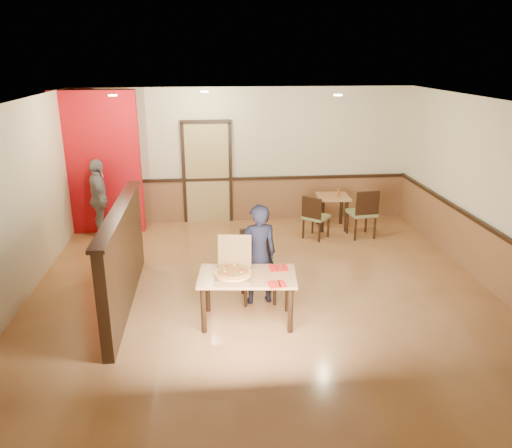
{
  "coord_description": "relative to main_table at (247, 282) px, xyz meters",
  "views": [
    {
      "loc": [
        -0.76,
        -6.81,
        3.44
      ],
      "look_at": [
        -0.11,
        0.0,
        1.09
      ],
      "focal_mm": 35.0,
      "sensor_mm": 36.0,
      "label": 1
    }
  ],
  "objects": [
    {
      "name": "back_door",
      "position": [
        -0.49,
        4.33,
        0.47
      ],
      "size": [
        0.9,
        0.06,
        2.1
      ],
      "primitive_type": "cube",
      "color": "tan",
      "rests_on": "wall_back"
    },
    {
      "name": "diner",
      "position": [
        0.2,
        0.55,
        0.16
      ],
      "size": [
        0.59,
        0.44,
        1.48
      ],
      "primitive_type": "imported",
      "rotation": [
        0.0,
        0.0,
        3.31
      ],
      "color": "black",
      "rests_on": "floor"
    },
    {
      "name": "wainscot_back",
      "position": [
        0.31,
        4.34,
        -0.13
      ],
      "size": [
        7.0,
        0.04,
        0.9
      ],
      "primitive_type": "cube",
      "color": "brown",
      "rests_on": "floor"
    },
    {
      "name": "napkin_near",
      "position": [
        0.35,
        -0.31,
        0.11
      ],
      "size": [
        0.24,
        0.24,
        0.01
      ],
      "rotation": [
        0.0,
        0.0,
        0.1
      ],
      "color": "red",
      "rests_on": "main_table"
    },
    {
      "name": "diner_chair",
      "position": [
        0.21,
        0.7,
        -0.02
      ],
      "size": [
        0.53,
        0.53,
        1.03
      ],
      "rotation": [
        0.0,
        0.0,
        0.03
      ],
      "color": "olive",
      "rests_on": "floor"
    },
    {
      "name": "wall_right",
      "position": [
        3.81,
        0.87,
        0.82
      ],
      "size": [
        0.0,
        7.0,
        7.0
      ],
      "primitive_type": "plane",
      "rotation": [
        1.57,
        0.0,
        -1.57
      ],
      "color": "beige",
      "rests_on": "floor"
    },
    {
      "name": "red_accent_panel",
      "position": [
        -2.59,
        3.87,
        0.82
      ],
      "size": [
        1.6,
        0.2,
        2.78
      ],
      "primitive_type": "cube",
      "color": "red",
      "rests_on": "floor"
    },
    {
      "name": "spot_b",
      "position": [
        -0.49,
        3.37,
        2.2
      ],
      "size": [
        0.14,
        0.14,
        0.02
      ],
      "primitive_type": "cylinder",
      "color": "#FAEDAF",
      "rests_on": "ceiling"
    },
    {
      "name": "wall_left",
      "position": [
        -3.19,
        0.87,
        0.82
      ],
      "size": [
        0.0,
        7.0,
        7.0
      ],
      "primitive_type": "plane",
      "rotation": [
        1.57,
        0.0,
        1.57
      ],
      "color": "beige",
      "rests_on": "floor"
    },
    {
      "name": "passerby",
      "position": [
        -2.58,
        3.56,
        0.2
      ],
      "size": [
        0.66,
        0.98,
        1.55
      ],
      "primitive_type": "imported",
      "rotation": [
        0.0,
        0.0,
        1.92
      ],
      "color": "gray",
      "rests_on": "floor"
    },
    {
      "name": "pizza_box",
      "position": [
        -0.18,
        0.02,
        0.17
      ],
      "size": [
        0.51,
        0.58,
        0.47
      ],
      "rotation": [
        0.0,
        0.0,
        -0.13
      ],
      "color": "brown",
      "rests_on": "main_table"
    },
    {
      "name": "spot_a",
      "position": [
        -1.99,
        2.67,
        2.2
      ],
      "size": [
        0.14,
        0.14,
        0.02
      ],
      "primitive_type": "cylinder",
      "color": "#FAEDAF",
      "rests_on": "ceiling"
    },
    {
      "name": "wall_back",
      "position": [
        0.31,
        4.37,
        0.82
      ],
      "size": [
        7.0,
        0.0,
        7.0
      ],
      "primitive_type": "plane",
      "rotation": [
        1.57,
        0.0,
        0.0
      ],
      "color": "beige",
      "rests_on": "floor"
    },
    {
      "name": "side_chair_right",
      "position": [
        2.5,
        3.02,
        -0.04
      ],
      "size": [
        0.54,
        0.54,
        0.98
      ],
      "rotation": [
        0.0,
        0.0,
        3.26
      ],
      "color": "olive",
      "rests_on": "floor"
    },
    {
      "name": "wainscot_right",
      "position": [
        3.78,
        0.87,
        -0.13
      ],
      "size": [
        0.04,
        7.0,
        0.9
      ],
      "primitive_type": "cube",
      "color": "brown",
      "rests_on": "floor"
    },
    {
      "name": "booth_partition",
      "position": [
        -1.69,
        0.67,
        0.16
      ],
      "size": [
        0.2,
        3.1,
        1.44
      ],
      "color": "black",
      "rests_on": "floor"
    },
    {
      "name": "chair_rail_back",
      "position": [
        0.31,
        4.32,
        0.34
      ],
      "size": [
        7.0,
        0.06,
        0.06
      ],
      "primitive_type": "cube",
      "color": "black",
      "rests_on": "wall_back"
    },
    {
      "name": "spot_c",
      "position": [
        1.71,
        2.37,
        2.2
      ],
      "size": [
        0.14,
        0.14,
        0.02
      ],
      "primitive_type": "cylinder",
      "color": "#FAEDAF",
      "rests_on": "ceiling"
    },
    {
      "name": "pizza",
      "position": [
        -0.18,
        -0.03,
        0.16
      ],
      "size": [
        0.64,
        0.64,
        0.03
      ],
      "primitive_type": "cylinder",
      "rotation": [
        0.0,
        0.0,
        0.4
      ],
      "color": "#F4AD58",
      "rests_on": "pizza_box"
    },
    {
      "name": "main_table",
      "position": [
        0.0,
        0.0,
        0.0
      ],
      "size": [
        1.34,
        0.84,
        0.68
      ],
      "rotation": [
        0.0,
        0.0,
        -0.09
      ],
      "color": "tan",
      "rests_on": "floor"
    },
    {
      "name": "floor",
      "position": [
        0.31,
        0.87,
        -0.58
      ],
      "size": [
        7.0,
        7.0,
        0.0
      ],
      "primitive_type": "plane",
      "color": "#BE7E4A",
      "rests_on": "ground"
    },
    {
      "name": "side_chair_left",
      "position": [
        1.55,
        3.04,
        -0.1
      ],
      "size": [
        0.61,
        0.61,
        0.87
      ],
      "rotation": [
        0.0,
        0.0,
        2.41
      ],
      "color": "olive",
      "rests_on": "floor"
    },
    {
      "name": "ceiling",
      "position": [
        0.31,
        0.87,
        2.22
      ],
      "size": [
        7.0,
        7.0,
        0.0
      ],
      "primitive_type": "plane",
      "rotation": [
        3.14,
        0.0,
        0.0
      ],
      "color": "black",
      "rests_on": "wall_back"
    },
    {
      "name": "side_table",
      "position": [
        2.04,
        3.64,
        -0.06
      ],
      "size": [
        0.67,
        0.67,
        0.69
      ],
      "rotation": [
        0.0,
        0.0,
        -0.05
      ],
      "color": "tan",
      "rests_on": "floor"
    },
    {
      "name": "condiment",
      "position": [
        2.12,
        3.54,
        0.19
      ],
      "size": [
        0.06,
        0.06,
        0.15
      ],
      "primitive_type": "cylinder",
      "color": "brown",
      "rests_on": "side_table"
    },
    {
      "name": "chair_rail_right",
      "position": [
        3.76,
        0.87,
        0.34
      ],
      "size": [
        0.06,
        7.0,
        0.06
      ],
      "primitive_type": "cube",
      "color": "black",
      "rests_on": "wall_right"
    },
    {
      "name": "napkin_far",
      "position": [
        0.44,
        0.18,
        0.11
      ],
      "size": [
        0.25,
        0.25,
        0.01
      ],
      "rotation": [
        0.0,
        0.0,
        -0.01
      ],
      "color": "red",
      "rests_on": "main_table"
    }
  ]
}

